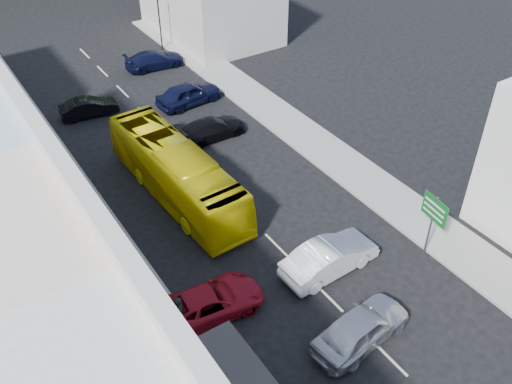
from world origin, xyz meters
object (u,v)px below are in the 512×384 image
at_px(car_silver, 360,330).
at_px(direction_sign, 430,227).
at_px(bus, 177,173).
at_px(car_white, 330,259).
at_px(pedestrian_left, 180,315).
at_px(traffic_signal, 160,22).
at_px(car_red, 209,302).

xyz_separation_m(car_silver, direction_sign, (6.26, 2.23, 1.09)).
relative_size(bus, car_silver, 2.64).
bearing_deg(car_white, pedestrian_left, 82.87).
bearing_deg(bus, traffic_signal, 64.37).
xyz_separation_m(car_red, direction_sign, (10.80, -2.57, 1.09)).
xyz_separation_m(bus, traffic_signal, (8.05, 18.68, 0.79)).
distance_m(car_silver, traffic_signal, 32.53).
height_order(car_silver, traffic_signal, traffic_signal).
relative_size(bus, car_red, 2.52).
distance_m(car_white, traffic_signal, 28.35).
bearing_deg(car_white, traffic_signal, -11.65).
bearing_deg(traffic_signal, car_silver, 79.31).
height_order(car_white, traffic_signal, traffic_signal).
height_order(bus, car_white, bus).
bearing_deg(car_red, traffic_signal, -17.33).
distance_m(car_silver, car_white, 4.27).
distance_m(bus, car_silver, 13.35).
bearing_deg(car_white, car_silver, 156.33).
bearing_deg(traffic_signal, direction_sign, 90.42).
distance_m(car_silver, car_red, 6.61).
xyz_separation_m(car_silver, car_red, (-4.54, 4.80, 0.00)).
distance_m(bus, car_red, 8.88).
height_order(car_red, direction_sign, direction_sign).
distance_m(car_red, traffic_signal, 29.20).
distance_m(car_red, pedestrian_left, 1.54).
xyz_separation_m(car_white, direction_sign, (4.69, -1.75, 1.09)).
height_order(car_silver, car_white, same).
relative_size(bus, pedestrian_left, 6.82).
bearing_deg(car_white, bus, 17.91).
xyz_separation_m(pedestrian_left, traffic_signal, (12.30, 27.24, 1.34)).
bearing_deg(bus, car_red, -110.44).
bearing_deg(car_silver, car_red, 36.28).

